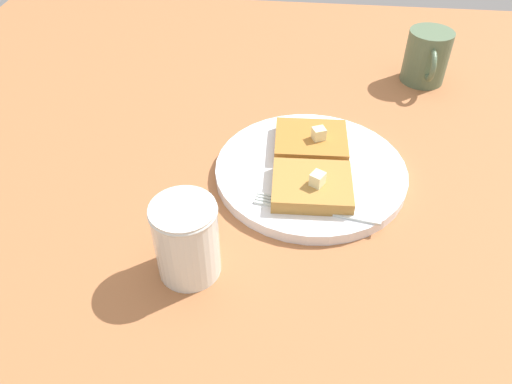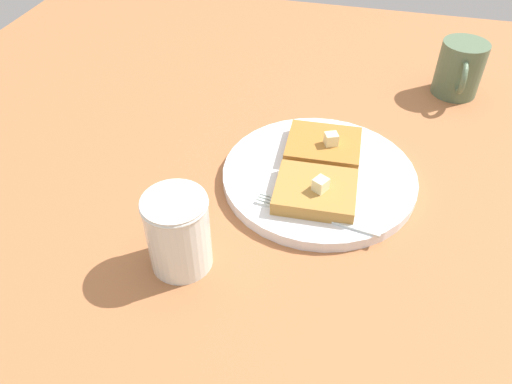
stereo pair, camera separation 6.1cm
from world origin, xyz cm
name	(u,v)px [view 1 (the left image)]	position (x,y,z in cm)	size (l,w,h in cm)	color
table_surface	(242,177)	(0.00, 0.00, 1.21)	(126.54, 126.54, 2.43)	#A0623A
plate	(310,172)	(0.24, 9.70, 3.35)	(26.46, 26.46, 1.58)	white
toast_slice_left	(311,141)	(-4.64, 9.50, 4.96)	(8.94, 10.24, 1.91)	#A96C2B
toast_slice_middle	(312,186)	(5.12, 9.91, 4.96)	(8.94, 10.24, 1.91)	#A77737
butter_pat_primary	(319,134)	(-4.12, 10.48, 6.78)	(1.72, 1.54, 1.72)	#F4E9AF
butter_pat_secondary	(317,179)	(5.79, 10.50, 6.78)	(1.72, 1.54, 1.72)	#EDEAB7
fork	(308,208)	(8.49, 9.62, 4.19)	(4.19, 16.01, 0.36)	silver
syrup_jar	(187,241)	(18.25, -3.53, 7.03)	(7.34, 7.34, 9.70)	#331407
coffee_mug	(427,57)	(-28.92, 28.76, 7.02)	(10.50, 7.55, 9.13)	#536A4D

